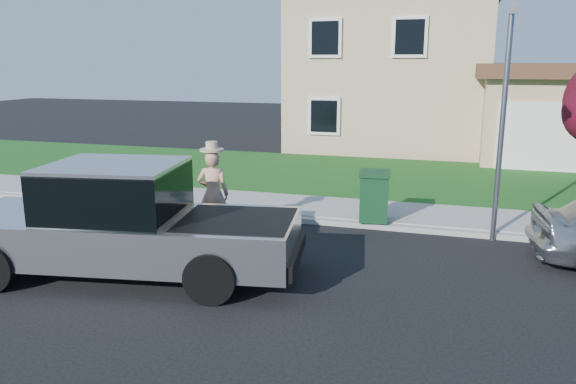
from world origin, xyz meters
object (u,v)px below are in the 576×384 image
object	(u,v)px
woman	(213,192)
trash_bin	(374,195)
street_lamp	(503,112)
pickup_truck	(124,224)

from	to	relation	value
woman	trash_bin	xyz separation A→B (m)	(3.21, 1.76, -0.26)
street_lamp	woman	bearing A→B (deg)	-165.30
pickup_truck	street_lamp	bearing A→B (deg)	22.67
pickup_truck	woman	world-z (taller)	woman
woman	trash_bin	distance (m)	3.67
pickup_truck	street_lamp	size ratio (longest dim) A/B	1.34
trash_bin	street_lamp	size ratio (longest dim) A/B	0.24
woman	trash_bin	bearing A→B (deg)	-159.89
pickup_truck	trash_bin	bearing A→B (deg)	39.93
trash_bin	street_lamp	xyz separation A→B (m)	(2.58, -0.40, 1.99)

